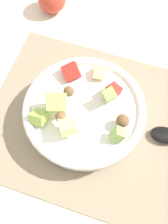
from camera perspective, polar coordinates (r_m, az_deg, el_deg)
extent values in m
plane|color=silver|center=(0.62, 1.10, -1.88)|extent=(2.40, 2.40, 0.00)
cube|color=gray|center=(0.62, 1.10, -1.77)|extent=(0.42, 0.36, 0.01)
cylinder|color=white|center=(0.59, 0.00, -0.59)|extent=(0.22, 0.22, 0.05)
torus|color=white|center=(0.57, 0.00, 0.41)|extent=(0.24, 0.24, 0.02)
cube|color=#9EC656|center=(0.54, -5.47, 1.79)|extent=(0.05, 0.05, 0.04)
cube|color=#9EC656|center=(0.56, -8.67, -0.95)|extent=(0.03, 0.04, 0.04)
cube|color=#E5D684|center=(0.53, -3.21, -2.81)|extent=(0.04, 0.04, 0.03)
cube|color=#93C160|center=(0.56, 4.85, 3.36)|extent=(0.03, 0.04, 0.04)
cube|color=red|center=(0.60, -2.46, 7.76)|extent=(0.04, 0.05, 0.04)
sphere|color=brown|center=(0.53, -4.46, -1.05)|extent=(0.03, 0.02, 0.03)
cube|color=#E5D684|center=(0.60, 2.81, 7.47)|extent=(0.03, 0.04, 0.03)
cube|color=#93C160|center=(0.54, 6.53, -4.38)|extent=(0.03, 0.03, 0.04)
cube|color=red|center=(0.57, 5.66, 4.15)|extent=(0.04, 0.04, 0.03)
sphere|color=brown|center=(0.55, -2.98, 4.02)|extent=(0.03, 0.03, 0.03)
sphere|color=brown|center=(0.55, 7.48, -1.69)|extent=(0.04, 0.04, 0.03)
ellipsoid|color=black|center=(0.61, 15.28, -4.33)|extent=(0.06, 0.04, 0.01)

